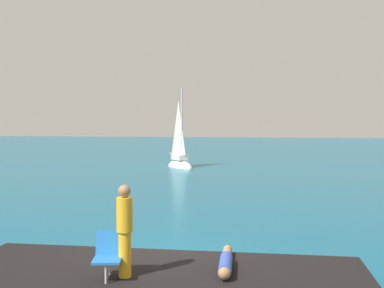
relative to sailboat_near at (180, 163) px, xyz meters
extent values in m
plane|color=#0F5675|center=(3.60, -21.70, -0.32)|extent=(160.00, 160.00, 0.00)
cube|color=black|center=(5.51, -22.02, -0.32)|extent=(0.91, 1.06, 0.69)
cube|color=black|center=(7.12, -22.33, -0.32)|extent=(0.95, 0.96, 0.51)
ellipsoid|color=white|center=(0.01, -0.01, -0.32)|extent=(2.71, 3.18, 1.08)
cube|color=white|center=(0.01, -0.01, 0.39)|extent=(1.42, 1.56, 0.35)
cylinder|color=#B7B7BC|center=(0.18, -0.25, 2.67)|extent=(0.12, 0.12, 4.91)
cylinder|color=#B2B2B7|center=(-0.39, 0.54, 0.56)|extent=(1.22, 1.65, 0.09)
pyramid|color=silver|center=(-0.14, 0.19, 2.47)|extent=(0.96, 1.31, 3.73)
cylinder|color=#334CB2|center=(4.97, -23.46, 0.34)|extent=(0.27, 0.91, 0.24)
cylinder|color=#9E704C|center=(4.94, -22.71, 0.31)|extent=(0.21, 0.71, 0.18)
sphere|color=#9E704C|center=(4.99, -24.01, 0.36)|extent=(0.22, 0.22, 0.22)
cylinder|color=gold|center=(3.25, -24.03, 0.62)|extent=(0.22, 0.22, 0.80)
cylinder|color=gold|center=(3.25, -24.03, 1.32)|extent=(0.28, 0.28, 0.60)
sphere|color=#9E704C|center=(3.25, -24.03, 1.73)|extent=(0.22, 0.22, 0.22)
cube|color=blue|center=(3.00, -24.21, 0.57)|extent=(0.56, 0.60, 0.04)
cube|color=blue|center=(2.95, -23.95, 0.80)|extent=(0.50, 0.23, 0.45)
cylinder|color=silver|center=(3.03, -24.41, 0.40)|extent=(0.04, 0.04, 0.35)
cylinder|color=silver|center=(2.95, -23.95, 0.40)|extent=(0.04, 0.04, 0.35)
camera|label=1|loc=(5.59, -31.74, 2.96)|focal=43.36mm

